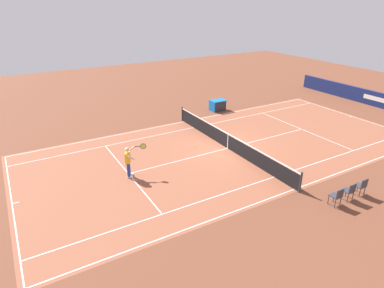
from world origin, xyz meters
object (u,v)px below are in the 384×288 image
at_px(spectator_chair_0, 362,185).
at_px(spectator_chair_2, 337,196).
at_px(equipment_cart_tarped, 218,105).
at_px(tennis_player_near, 129,160).
at_px(spectator_chair_1, 350,190).
at_px(tennis_net, 228,141).
at_px(tennis_ball, 195,147).

distance_m(spectator_chair_0, spectator_chair_2, 1.71).
bearing_deg(equipment_cart_tarped, tennis_player_near, 34.00).
height_order(spectator_chair_1, equipment_cart_tarped, spectator_chair_1).
relative_size(spectator_chair_1, equipment_cart_tarped, 0.70).
bearing_deg(spectator_chair_2, spectator_chair_0, 180.00).
bearing_deg(spectator_chair_2, tennis_player_near, -45.44).
xyz_separation_m(spectator_chair_0, spectator_chair_2, (1.71, 0.00, 0.00)).
bearing_deg(tennis_player_near, spectator_chair_2, 134.56).
xyz_separation_m(tennis_player_near, spectator_chair_2, (-6.98, 7.09, -0.41)).
height_order(tennis_net, spectator_chair_2, tennis_net).
bearing_deg(tennis_ball, equipment_cart_tarped, -135.05).
relative_size(tennis_ball, spectator_chair_0, 0.08).
relative_size(tennis_net, equipment_cart_tarped, 9.36).
xyz_separation_m(spectator_chair_0, equipment_cart_tarped, (-1.44, -13.92, -0.08)).
xyz_separation_m(spectator_chair_2, equipment_cart_tarped, (-3.15, -13.92, -0.08)).
distance_m(spectator_chair_0, spectator_chair_1, 0.85).
bearing_deg(tennis_net, spectator_chair_1, 100.78).
distance_m(spectator_chair_2, equipment_cart_tarped, 14.27).
bearing_deg(spectator_chair_2, equipment_cart_tarped, -102.74).
bearing_deg(equipment_cart_tarped, spectator_chair_2, 77.26).
bearing_deg(spectator_chair_1, tennis_player_near, -42.14).
relative_size(tennis_net, spectator_chair_0, 13.30).
bearing_deg(spectator_chair_1, spectator_chair_2, 0.00).
bearing_deg(tennis_player_near, tennis_net, -177.29).
relative_size(tennis_ball, spectator_chair_2, 0.08).
bearing_deg(spectator_chair_0, equipment_cart_tarped, -95.91).
distance_m(tennis_net, spectator_chair_0, 7.73).
relative_size(tennis_player_near, spectator_chair_2, 1.93).
bearing_deg(tennis_ball, tennis_net, 144.81).
bearing_deg(tennis_player_near, spectator_chair_1, 137.86).
relative_size(tennis_net, tennis_player_near, 6.89).
xyz_separation_m(spectator_chair_1, equipment_cart_tarped, (-2.29, -13.92, -0.08)).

